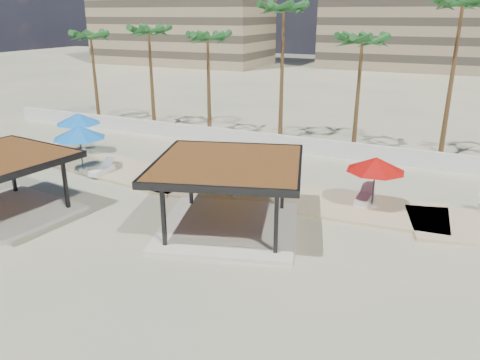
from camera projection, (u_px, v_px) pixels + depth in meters
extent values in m
plane|color=tan|center=(195.00, 248.00, 20.39)|extent=(200.00, 200.00, 0.00)
cube|color=#C6B284|center=(96.00, 164.00, 31.52)|extent=(16.40, 6.19, 0.24)
cube|color=#C6B284|center=(291.00, 199.00, 25.57)|extent=(16.24, 5.11, 0.24)
cube|color=silver|center=(305.00, 146.00, 33.87)|extent=(56.00, 0.30, 1.20)
cube|color=beige|center=(229.00, 227.00, 22.21)|extent=(7.86, 7.86, 0.19)
cube|color=black|center=(163.00, 214.00, 19.78)|extent=(0.21, 0.21, 2.87)
cube|color=black|center=(190.00, 177.00, 24.24)|extent=(0.21, 0.21, 2.87)
cube|color=black|center=(276.00, 221.00, 19.14)|extent=(0.21, 0.21, 2.87)
cube|color=black|center=(283.00, 182.00, 23.60)|extent=(0.21, 0.21, 2.87)
cube|color=brown|center=(228.00, 164.00, 21.16)|extent=(8.09, 8.09, 0.27)
cube|color=black|center=(214.00, 190.00, 18.13)|extent=(6.35, 2.00, 0.33)
cube|color=black|center=(238.00, 146.00, 24.19)|extent=(6.35, 2.00, 0.33)
cube|color=black|center=(159.00, 161.00, 21.59)|extent=(2.00, 6.35, 0.33)
cube|color=black|center=(300.00, 168.00, 20.73)|extent=(2.00, 6.35, 0.33)
cube|color=beige|center=(3.00, 214.00, 23.56)|extent=(6.58, 6.58, 0.18)
cube|color=black|center=(12.00, 168.00, 25.98)|extent=(0.18, 0.18, 2.68)
cube|color=black|center=(65.00, 183.00, 23.76)|extent=(0.18, 0.18, 2.68)
cube|color=black|center=(46.00, 145.00, 25.02)|extent=(6.14, 0.86, 0.30)
cube|color=black|center=(32.00, 170.00, 21.07)|extent=(0.86, 6.14, 0.30)
cylinder|color=beige|center=(82.00, 150.00, 34.02)|extent=(0.54, 0.54, 0.13)
cylinder|color=#262628|center=(80.00, 134.00, 33.60)|extent=(0.08, 0.08, 2.60)
cone|color=blue|center=(78.00, 118.00, 33.22)|extent=(4.09, 4.09, 0.76)
cylinder|color=beige|center=(236.00, 196.00, 25.57)|extent=(0.53, 0.53, 0.13)
cylinder|color=#262628|center=(236.00, 175.00, 25.17)|extent=(0.07, 0.07, 2.54)
cone|color=#F8A71C|center=(236.00, 155.00, 24.80)|extent=(4.06, 4.06, 0.74)
cylinder|color=beige|center=(372.00, 205.00, 24.30)|extent=(0.52, 0.52, 0.12)
cylinder|color=#262628|center=(374.00, 184.00, 23.90)|extent=(0.07, 0.07, 2.48)
cone|color=#A70B08|center=(376.00, 164.00, 23.54)|extent=(3.76, 3.76, 0.72)
cylinder|color=beige|center=(83.00, 169.00, 29.83)|extent=(0.56, 0.56, 0.14)
cylinder|color=#262628|center=(81.00, 150.00, 29.39)|extent=(0.08, 0.08, 2.71)
cone|color=blue|center=(79.00, 132.00, 29.00)|extent=(4.03, 4.03, 0.79)
cube|color=silver|center=(102.00, 171.00, 29.38)|extent=(0.80, 1.93, 0.26)
cube|color=silver|center=(102.00, 168.00, 29.33)|extent=(0.80, 1.93, 0.06)
cube|color=silver|center=(108.00, 162.00, 29.90)|extent=(0.67, 0.70, 0.48)
cube|color=silver|center=(364.00, 198.00, 25.00)|extent=(0.73, 1.97, 0.27)
cube|color=silver|center=(365.00, 195.00, 24.95)|extent=(0.73, 1.97, 0.06)
cube|color=silver|center=(368.00, 187.00, 25.51)|extent=(0.66, 0.69, 0.50)
cone|color=brown|center=(95.00, 79.00, 42.99)|extent=(0.36, 0.36, 7.97)
ellipsoid|color=#1C4F1F|center=(91.00, 36.00, 41.73)|extent=(3.00, 3.00, 1.80)
cone|color=brown|center=(152.00, 79.00, 40.88)|extent=(0.36, 0.36, 8.45)
ellipsoid|color=#1C4F1F|center=(149.00, 31.00, 39.54)|extent=(3.00, 3.00, 1.80)
cone|color=brown|center=(209.00, 86.00, 38.06)|extent=(0.36, 0.36, 8.06)
ellipsoid|color=#1C4F1F|center=(208.00, 38.00, 36.79)|extent=(3.00, 3.00, 1.80)
cone|color=brown|center=(282.00, 76.00, 36.02)|extent=(0.36, 0.36, 10.21)
ellipsoid|color=#1C4F1F|center=(284.00, 9.00, 34.38)|extent=(3.00, 3.00, 1.80)
cone|color=brown|center=(358.00, 96.00, 33.58)|extent=(0.36, 0.36, 8.10)
ellipsoid|color=#1C4F1F|center=(362.00, 41.00, 32.30)|extent=(3.00, 3.00, 1.80)
cone|color=brown|center=(451.00, 84.00, 30.98)|extent=(0.36, 0.36, 10.46)
ellipsoid|color=#1C4F1F|center=(463.00, 4.00, 29.31)|extent=(3.00, 3.00, 1.80)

